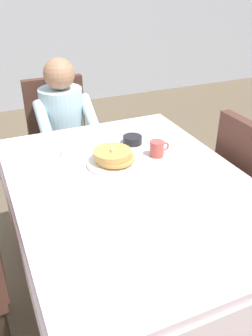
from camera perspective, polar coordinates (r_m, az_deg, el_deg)
ground_plane at (r=2.19m, az=0.86°, el=-19.02°), size 14.00×14.00×0.00m
dining_table_main at (r=1.75m, az=1.02°, el=-4.81°), size 1.12×1.52×0.74m
chair_diner at (r=2.77m, az=-10.40°, el=5.44°), size 0.44×0.45×0.93m
diner_person at (r=2.58m, az=-9.81°, el=6.97°), size 0.40×0.43×1.12m
plate_breakfast at (r=1.86m, az=-1.96°, el=0.80°), size 0.28×0.28×0.02m
breakfast_stack at (r=1.84m, az=-1.99°, el=1.91°), size 0.21×0.21×0.07m
cup_coffee at (r=1.93m, az=4.97°, el=3.09°), size 0.11×0.08×0.08m
bowl_butter at (r=2.07m, az=1.03°, el=4.51°), size 0.11×0.11×0.04m
syrup_pitcher at (r=1.95m, az=-9.62°, el=2.90°), size 0.08×0.08×0.07m
fork_left_of_plate at (r=1.79m, az=-7.37°, el=-0.81°), size 0.02×0.18×0.00m
knife_right_of_plate at (r=1.91m, az=3.56°, el=1.48°), size 0.02×0.20×0.00m
spoon_near_edge at (r=1.58m, az=2.59°, el=-5.20°), size 0.15×0.02×0.00m
napkin_folded at (r=1.68m, az=-10.94°, el=-3.36°), size 0.19×0.15×0.01m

